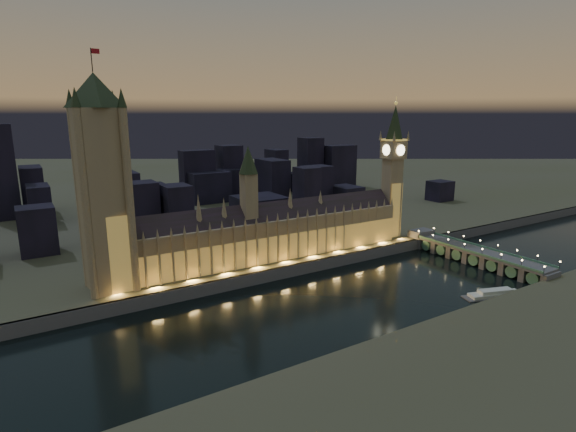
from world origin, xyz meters
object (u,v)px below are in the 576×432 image
palace_of_westminster (274,232)px  river_boat (495,294)px  victoria_tower (102,175)px  elizabeth_tower (393,160)px  westminster_bridge (472,254)px

palace_of_westminster → river_boat: size_ratio=5.00×
palace_of_westminster → victoria_tower: 117.87m
victoria_tower → river_boat: size_ratio=3.24×
elizabeth_tower → river_boat: elizabeth_tower is taller
palace_of_westminster → elizabeth_tower: 118.20m
elizabeth_tower → river_boat: size_ratio=2.75×
victoria_tower → palace_of_westminster: bearing=-0.1°
river_boat → palace_of_westminster: bearing=127.1°
victoria_tower → westminster_bridge: 254.88m
westminster_bridge → victoria_tower: bearing=164.6°
westminster_bridge → river_boat: bearing=-132.0°
victoria_tower → elizabeth_tower: 218.02m
victoria_tower → river_boat: victoria_tower is taller
victoria_tower → river_boat: bearing=-30.3°
westminster_bridge → river_boat: size_ratio=2.80×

